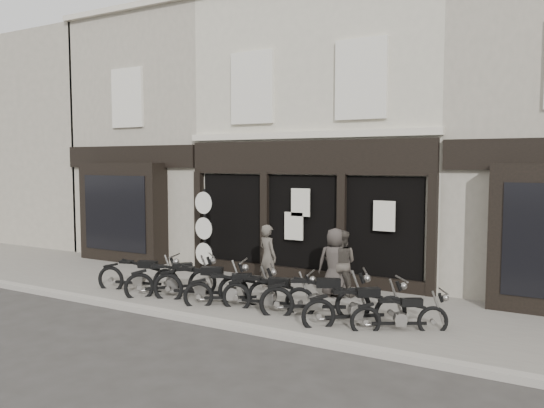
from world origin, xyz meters
The scene contains 18 objects.
ground_plane centered at (0.00, 0.00, 0.00)m, with size 90.00×90.00×0.00m, color #2D2B28.
pavement centered at (0.00, 0.90, 0.06)m, with size 30.00×4.20×0.12m, color #69635D.
kerb centered at (0.00, -1.25, 0.07)m, with size 30.00×0.25×0.13m, color gray.
central_building centered at (0.00, 5.95, 4.08)m, with size 7.30×6.22×8.34m.
neighbour_left centered at (-6.35, 5.90, 4.04)m, with size 5.60×6.73×8.34m.
filler_left centered at (-14.50, 6.00, 4.10)m, with size 11.00×6.00×8.20m, color #A19888.
motorcycle_0 centered at (-3.04, -0.14, 0.42)m, with size 2.17×0.92×1.06m.
motorcycle_1 centered at (-2.04, -0.05, 0.42)m, with size 1.70×1.79×1.06m.
motorcycle_2 centered at (-1.08, -0.15, 0.44)m, with size 2.24×1.04×1.11m.
motorcycle_3 centered at (-0.27, -0.13, 0.40)m, with size 1.84×1.40×1.01m.
motorcycle_4 centered at (0.67, -0.09, 0.41)m, with size 2.12×0.74×1.03m.
motorcycle_5 centered at (1.75, 0.01, 0.44)m, with size 2.16×1.28×1.11m.
motorcycle_6 centered at (2.69, -0.15, 0.41)m, with size 1.82×1.54×1.03m.
motorcycle_7 centered at (3.55, -0.07, 0.36)m, with size 1.70×1.15×0.90m.
man_left centered at (-0.36, 1.66, 0.93)m, with size 0.59×0.39×1.63m, color #4C463E.
man_centre centered at (1.55, 1.85, 0.91)m, with size 0.77×0.60×1.59m, color #403A34.
man_right centered at (1.44, 1.74, 0.94)m, with size 0.80×0.52×1.64m, color #36302D.
advert_sign_post centered at (-2.73, 2.18, 1.25)m, with size 0.63×0.40×2.57m.
Camera 1 is at (6.25, -9.88, 3.33)m, focal length 35.00 mm.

